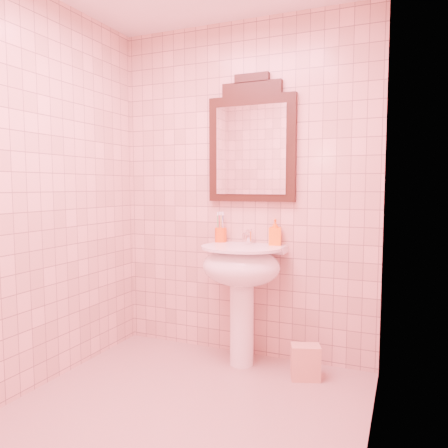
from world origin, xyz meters
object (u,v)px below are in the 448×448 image
at_px(pedestal_sink, 242,275).
at_px(towel, 305,362).
at_px(toothbrush_cup, 221,235).
at_px(mirror, 252,143).
at_px(soap_dispenser, 275,232).

xyz_separation_m(pedestal_sink, towel, (0.48, -0.05, -0.55)).
distance_m(pedestal_sink, towel, 0.73).
bearing_deg(toothbrush_cup, mirror, 9.66).
xyz_separation_m(toothbrush_cup, towel, (0.71, -0.21, -0.80)).
height_order(pedestal_sink, towel, pedestal_sink).
relative_size(soap_dispenser, towel, 0.83).
distance_m(soap_dispenser, towel, 0.91).
xyz_separation_m(soap_dispenser, towel, (0.28, -0.21, -0.84)).
relative_size(pedestal_sink, mirror, 0.93).
bearing_deg(pedestal_sink, towel, -6.16).
xyz_separation_m(mirror, toothbrush_cup, (-0.23, -0.04, -0.68)).
xyz_separation_m(toothbrush_cup, soap_dispenser, (0.43, -0.01, 0.04)).
distance_m(pedestal_sink, soap_dispenser, 0.39).
relative_size(pedestal_sink, soap_dispenser, 4.51).
height_order(soap_dispenser, towel, soap_dispenser).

